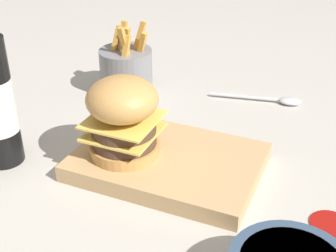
% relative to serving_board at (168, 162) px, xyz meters
% --- Properties ---
extents(ground_plane, '(6.00, 6.00, 0.00)m').
position_rel_serving_board_xyz_m(ground_plane, '(0.04, 0.01, -0.01)').
color(ground_plane, '#B7B2A8').
extents(serving_board, '(0.28, 0.19, 0.03)m').
position_rel_serving_board_xyz_m(serving_board, '(0.00, 0.00, 0.00)').
color(serving_board, tan).
rests_on(serving_board, ground_plane).
extents(burger, '(0.11, 0.11, 0.12)m').
position_rel_serving_board_xyz_m(burger, '(-0.06, -0.02, 0.08)').
color(burger, tan).
rests_on(burger, serving_board).
extents(fries_basket, '(0.11, 0.11, 0.15)m').
position_rel_serving_board_xyz_m(fries_basket, '(-0.19, 0.22, 0.04)').
color(fries_basket, slate).
rests_on(fries_basket, ground_plane).
extents(spoon, '(0.17, 0.05, 0.01)m').
position_rel_serving_board_xyz_m(spoon, '(0.11, 0.29, -0.01)').
color(spoon, silver).
rests_on(spoon, ground_plane).
extents(ketchup_puddle, '(0.05, 0.05, 0.00)m').
position_rel_serving_board_xyz_m(ketchup_puddle, '(0.25, -0.03, -0.01)').
color(ketchup_puddle, '#9E140F').
rests_on(ketchup_puddle, ground_plane).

